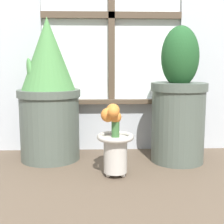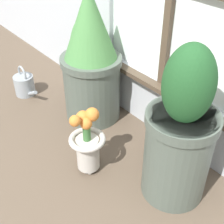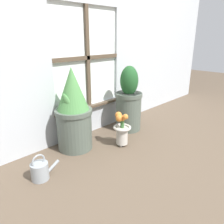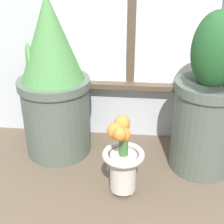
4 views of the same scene
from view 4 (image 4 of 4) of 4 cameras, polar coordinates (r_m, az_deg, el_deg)
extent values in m
cube|color=#B2B7BC|center=(1.60, 3.23, 0.95)|extent=(0.77, 0.05, 0.30)
cube|color=#4C3D2D|center=(1.50, 3.28, 4.84)|extent=(0.83, 0.06, 0.02)
cylinder|color=#4C564C|center=(1.46, -10.04, -0.73)|extent=(0.30, 0.30, 0.36)
cylinder|color=#4C564C|center=(1.39, -10.59, 5.23)|extent=(0.32, 0.32, 0.04)
cylinder|color=#38281E|center=(1.38, -10.63, 5.73)|extent=(0.28, 0.28, 0.01)
cone|color=#477F42|center=(1.33, -11.32, 13.15)|extent=(0.27, 0.27, 0.36)
ellipsoid|color=#477F42|center=(1.34, -14.78, 8.94)|extent=(0.08, 0.12, 0.16)
cylinder|color=#4C564C|center=(1.37, 16.46, -2.52)|extent=(0.26, 0.26, 0.40)
cylinder|color=#4C564C|center=(1.29, 17.50, 4.42)|extent=(0.28, 0.28, 0.04)
cylinder|color=#38281E|center=(1.29, 17.59, 5.04)|extent=(0.24, 0.24, 0.01)
ellipsoid|color=#1E4C23|center=(1.25, 18.44, 10.62)|extent=(0.18, 0.18, 0.30)
ellipsoid|color=#1E4C23|center=(1.33, 19.08, 8.86)|extent=(0.12, 0.09, 0.13)
sphere|color=#BCB7AD|center=(1.31, 2.11, -12.80)|extent=(0.02, 0.02, 0.02)
sphere|color=#BCB7AD|center=(1.27, 0.41, -14.35)|extent=(0.02, 0.02, 0.02)
sphere|color=#BCB7AD|center=(1.27, 3.45, -14.52)|extent=(0.02, 0.02, 0.02)
cylinder|color=#BCB7AD|center=(1.23, 2.06, -10.81)|extent=(0.10, 0.10, 0.16)
torus|color=#BCB7AD|center=(1.18, 2.12, -7.78)|extent=(0.16, 0.16, 0.02)
cylinder|color=#386633|center=(1.16, 2.16, -6.00)|extent=(0.03, 0.03, 0.09)
sphere|color=orange|center=(1.13, 2.20, -4.14)|extent=(0.05, 0.05, 0.05)
sphere|color=orange|center=(1.15, 1.87, -2.14)|extent=(0.06, 0.06, 0.06)
sphere|color=orange|center=(1.14, 0.59, -3.51)|extent=(0.06, 0.06, 0.06)
sphere|color=orange|center=(1.08, 1.43, -4.03)|extent=(0.05, 0.05, 0.05)
camera|label=1|loc=(0.53, -130.82, -66.73)|focal=50.00mm
camera|label=2|loc=(0.92, 77.59, 21.35)|focal=50.00mm
camera|label=3|loc=(1.42, -95.07, 1.87)|focal=35.00mm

